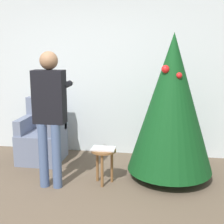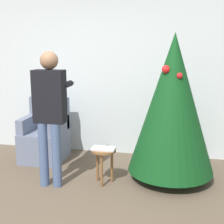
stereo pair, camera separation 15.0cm
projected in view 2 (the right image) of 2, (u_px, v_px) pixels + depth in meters
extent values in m
plane|color=brown|center=(50.00, 218.00, 3.34)|extent=(14.00, 14.00, 0.00)
cube|color=silver|center=(99.00, 74.00, 5.19)|extent=(8.00, 0.06, 2.70)
cylinder|color=brown|center=(170.00, 174.00, 4.33)|extent=(0.10, 0.10, 0.13)
cone|color=#0F4219|center=(172.00, 104.00, 4.12)|extent=(1.16, 1.16, 1.85)
sphere|color=red|center=(166.00, 72.00, 4.19)|extent=(0.07, 0.07, 0.07)
sphere|color=red|center=(166.00, 69.00, 3.92)|extent=(0.10, 0.10, 0.10)
sphere|color=red|center=(180.00, 76.00, 3.87)|extent=(0.07, 0.07, 0.07)
cube|color=slate|center=(45.00, 146.00, 5.00)|extent=(0.65, 0.67, 0.47)
cube|color=slate|center=(50.00, 112.00, 5.15)|extent=(0.65, 0.14, 0.51)
cube|color=slate|center=(28.00, 124.00, 4.98)|extent=(0.12, 0.60, 0.23)
cube|color=slate|center=(59.00, 125.00, 4.88)|extent=(0.12, 0.60, 0.23)
cylinder|color=#475B84|center=(44.00, 155.00, 4.04)|extent=(0.12, 0.12, 0.85)
cylinder|color=#475B84|center=(57.00, 156.00, 4.01)|extent=(0.12, 0.12, 0.85)
cube|color=black|center=(49.00, 97.00, 3.93)|extent=(0.40, 0.20, 0.67)
sphere|color=#936B4C|center=(49.00, 60.00, 3.87)|extent=(0.23, 0.23, 0.23)
cylinder|color=black|center=(43.00, 84.00, 4.11)|extent=(0.08, 0.30, 0.08)
cylinder|color=black|center=(67.00, 85.00, 4.05)|extent=(0.08, 0.30, 0.08)
cube|color=white|center=(72.00, 83.00, 4.23)|extent=(0.04, 0.14, 0.04)
cylinder|color=brown|center=(104.00, 150.00, 4.10)|extent=(0.33, 0.33, 0.03)
cylinder|color=brown|center=(102.00, 171.00, 4.04)|extent=(0.04, 0.04, 0.45)
cylinder|color=brown|center=(112.00, 166.00, 4.18)|extent=(0.04, 0.04, 0.45)
cylinder|color=brown|center=(97.00, 165.00, 4.22)|extent=(0.04, 0.04, 0.45)
cube|color=silver|center=(104.00, 148.00, 4.09)|extent=(0.31, 0.20, 0.02)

